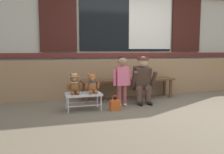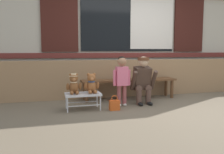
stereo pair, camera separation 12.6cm
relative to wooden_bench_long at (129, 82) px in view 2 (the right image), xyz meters
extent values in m
plane|color=brown|center=(0.25, -1.06, -0.37)|extent=(60.00, 60.00, 0.00)
cube|color=#997551|center=(0.25, 0.37, 0.05)|extent=(7.81, 0.25, 0.85)
cube|color=#B7B2A3|center=(0.25, 0.89, 1.25)|extent=(7.97, 0.20, 3.24)
cube|color=maroon|center=(0.25, 0.77, 0.58)|extent=(7.33, 0.04, 0.12)
cube|color=black|center=(0.25, 0.78, 1.38)|extent=(2.40, 0.03, 1.40)
cube|color=silver|center=(0.86, 0.76, 1.38)|extent=(1.16, 0.02, 1.29)
cube|color=#3D1914|center=(-1.43, 0.77, 1.38)|extent=(0.84, 0.05, 1.43)
cube|color=#3D1914|center=(1.93, 0.77, 1.38)|extent=(0.84, 0.05, 1.43)
cube|color=brown|center=(0.00, -0.14, 0.05)|extent=(2.10, 0.11, 0.04)
cube|color=brown|center=(0.00, 0.00, 0.05)|extent=(2.10, 0.11, 0.04)
cube|color=brown|center=(0.00, 0.14, 0.05)|extent=(2.10, 0.11, 0.04)
cylinder|color=brown|center=(-0.97, -0.14, -0.17)|extent=(0.07, 0.07, 0.40)
cylinder|color=brown|center=(-0.97, 0.14, -0.17)|extent=(0.07, 0.07, 0.40)
cylinder|color=brown|center=(0.97, -0.14, -0.17)|extent=(0.07, 0.07, 0.40)
cylinder|color=brown|center=(0.97, 0.14, -0.17)|extent=(0.07, 0.07, 0.40)
cube|color=silver|center=(-1.12, -0.69, -0.09)|extent=(0.64, 0.36, 0.04)
cylinder|color=silver|center=(-1.41, -0.84, -0.24)|extent=(0.02, 0.02, 0.26)
cylinder|color=silver|center=(-1.41, -0.54, -0.24)|extent=(0.02, 0.02, 0.26)
cylinder|color=silver|center=(-0.83, -0.84, -0.24)|extent=(0.02, 0.02, 0.26)
cylinder|color=silver|center=(-0.83, -0.54, -0.24)|extent=(0.02, 0.02, 0.26)
cylinder|color=silver|center=(-1.12, -0.84, -0.27)|extent=(0.58, 0.02, 0.02)
cylinder|color=silver|center=(-1.12, -0.54, -0.27)|extent=(0.58, 0.02, 0.02)
ellipsoid|color=brown|center=(-1.28, -0.67, 0.04)|extent=(0.17, 0.14, 0.22)
sphere|color=brown|center=(-1.28, -0.68, 0.20)|extent=(0.15, 0.15, 0.15)
sphere|color=#AE6E42|center=(-1.28, -0.73, 0.19)|extent=(0.06, 0.06, 0.06)
sphere|color=brown|center=(-1.33, -0.67, 0.26)|extent=(0.06, 0.06, 0.06)
ellipsoid|color=brown|center=(-1.39, -0.70, 0.06)|extent=(0.06, 0.11, 0.16)
ellipsoid|color=brown|center=(-1.33, -0.78, -0.04)|extent=(0.06, 0.15, 0.06)
sphere|color=brown|center=(-1.23, -0.67, 0.26)|extent=(0.06, 0.06, 0.06)
ellipsoid|color=brown|center=(-1.17, -0.70, 0.06)|extent=(0.06, 0.11, 0.16)
ellipsoid|color=brown|center=(-1.23, -0.78, -0.04)|extent=(0.06, 0.15, 0.06)
torus|color=beige|center=(-1.28, -0.67, 0.13)|extent=(0.13, 0.13, 0.02)
cylinder|color=beige|center=(-1.28, -0.67, 0.24)|extent=(0.17, 0.17, 0.01)
cylinder|color=beige|center=(-1.28, -0.67, 0.27)|extent=(0.10, 0.10, 0.04)
ellipsoid|color=#93562D|center=(-0.96, -0.67, 0.04)|extent=(0.17, 0.14, 0.22)
sphere|color=#93562D|center=(-0.96, -0.68, 0.20)|extent=(0.15, 0.15, 0.15)
sphere|color=#C87B48|center=(-0.96, -0.73, 0.19)|extent=(0.06, 0.06, 0.06)
sphere|color=#93562D|center=(-1.01, -0.67, 0.26)|extent=(0.06, 0.06, 0.06)
ellipsoid|color=#93562D|center=(-1.07, -0.70, 0.06)|extent=(0.06, 0.11, 0.16)
ellipsoid|color=#93562D|center=(-1.01, -0.78, -0.04)|extent=(0.06, 0.15, 0.06)
sphere|color=#93562D|center=(-0.91, -0.67, 0.26)|extent=(0.06, 0.06, 0.06)
ellipsoid|color=#93562D|center=(-0.85, -0.70, 0.06)|extent=(0.06, 0.11, 0.16)
ellipsoid|color=#93562D|center=(-0.91, -0.78, -0.04)|extent=(0.06, 0.15, 0.06)
torus|color=#335699|center=(-0.96, -0.67, 0.13)|extent=(0.13, 0.13, 0.02)
cylinder|color=#994C4C|center=(-0.41, -0.60, -0.15)|extent=(0.08, 0.08, 0.36)
ellipsoid|color=silver|center=(-0.41, -0.62, -0.35)|extent=(0.07, 0.12, 0.05)
cylinder|color=#994C4C|center=(-0.30, -0.60, -0.15)|extent=(0.08, 0.08, 0.36)
ellipsoid|color=silver|center=(-0.30, -0.62, -0.35)|extent=(0.07, 0.12, 0.05)
cube|color=#E56B89|center=(-0.36, -0.60, 0.21)|extent=(0.22, 0.15, 0.36)
cylinder|color=#E56B89|center=(-0.50, -0.60, 0.18)|extent=(0.06, 0.06, 0.30)
cylinder|color=#E56B89|center=(-0.21, -0.60, 0.18)|extent=(0.06, 0.06, 0.30)
sphere|color=#9E7051|center=(-0.36, -0.60, 0.49)|extent=(0.17, 0.17, 0.17)
sphere|color=black|center=(-0.36, -0.58, 0.51)|extent=(0.16, 0.16, 0.16)
cylinder|color=brown|center=(0.00, -0.59, -0.22)|extent=(0.11, 0.11, 0.30)
cylinder|color=brown|center=(0.00, -0.45, -0.05)|extent=(0.13, 0.32, 0.13)
ellipsoid|color=black|center=(0.00, -0.67, -0.34)|extent=(0.09, 0.20, 0.06)
cylinder|color=brown|center=(0.20, -0.59, -0.22)|extent=(0.11, 0.11, 0.30)
cylinder|color=brown|center=(0.20, -0.45, -0.05)|extent=(0.13, 0.32, 0.13)
ellipsoid|color=black|center=(0.20, -0.67, -0.34)|extent=(0.09, 0.20, 0.06)
cube|color=#473328|center=(0.10, -0.48, 0.15)|extent=(0.32, 0.30, 0.47)
cylinder|color=#473328|center=(-0.11, -0.58, 0.11)|extent=(0.08, 0.28, 0.40)
cylinder|color=#473328|center=(0.31, -0.58, 0.11)|extent=(0.08, 0.28, 0.40)
sphere|color=#DBB28E|center=(0.10, -0.55, 0.48)|extent=(0.20, 0.20, 0.20)
cylinder|color=brown|center=(0.10, -0.55, 0.53)|extent=(0.23, 0.23, 0.06)
cube|color=brown|center=(0.29, -0.39, 0.01)|extent=(0.10, 0.22, 0.16)
cube|color=#DB561E|center=(-0.58, -0.88, -0.28)|extent=(0.18, 0.11, 0.18)
torus|color=#DB561E|center=(-0.58, -0.88, -0.16)|extent=(0.11, 0.01, 0.11)
camera|label=1|loc=(-1.82, -4.84, 0.69)|focal=37.88mm
camera|label=2|loc=(-1.70, -4.88, 0.69)|focal=37.88mm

